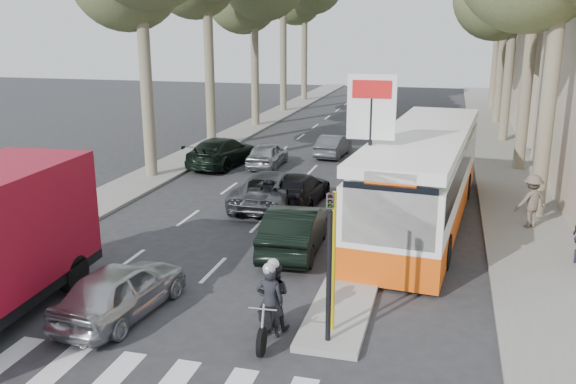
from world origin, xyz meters
name	(u,v)px	position (x,y,z in m)	size (l,w,h in m)	color
ground	(217,302)	(0.00, 0.00, 0.00)	(120.00, 120.00, 0.00)	#28282B
sidewalk_right	(498,143)	(8.60, 25.00, 0.06)	(3.20, 70.00, 0.12)	gray
median_left	(254,125)	(-8.00, 28.00, 0.06)	(2.40, 64.00, 0.12)	gray
traffic_island	(386,197)	(3.25, 11.00, 0.08)	(1.50, 26.00, 0.16)	gray
billboard	(370,136)	(3.25, 5.00, 3.70)	(1.50, 12.10, 5.60)	yellow
traffic_light_island	(330,243)	(3.25, -1.50, 2.49)	(0.16, 0.41, 3.60)	black
silver_hatchback	(121,289)	(-2.02, -1.30, 0.69)	(1.64, 4.07, 1.39)	#AAADB2
dark_hatchback	(295,229)	(1.06, 4.19, 0.75)	(1.59, 4.56, 1.50)	black
queue_car_a	(272,188)	(-1.10, 8.93, 0.71)	(2.37, 5.14, 1.43)	#4A4C51
queue_car_b	(298,190)	(-0.11, 9.18, 0.66)	(1.85, 4.55, 1.32)	black
queue_car_c	(267,155)	(-3.29, 15.56, 0.64)	(1.52, 3.77, 1.29)	#9CA0A4
queue_car_d	(333,146)	(-0.50, 18.99, 0.60)	(1.27, 3.64, 1.20)	#4E5156
queue_car_e	(223,152)	(-5.56, 15.15, 0.74)	(2.09, 5.13, 1.49)	black
city_bus	(423,174)	(4.80, 8.23, 1.82)	(4.04, 13.30, 3.45)	#F1550D
motorcycle	(272,300)	(1.86, -1.27, 0.85)	(0.81, 2.21, 1.88)	black
pedestrian_far	(532,201)	(8.57, 8.32, 1.07)	(1.23, 0.54, 1.90)	#66584C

